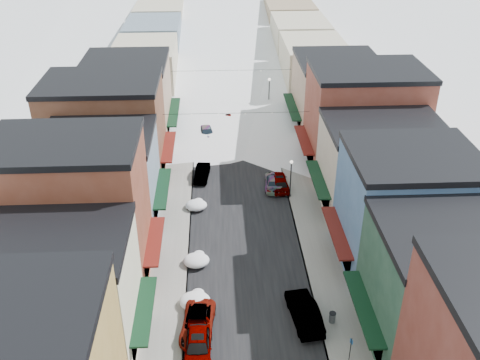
{
  "coord_description": "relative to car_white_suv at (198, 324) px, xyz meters",
  "views": [
    {
      "loc": [
        -2.36,
        -15.32,
        29.3
      ],
      "look_at": [
        0.0,
        31.97,
        2.18
      ],
      "focal_mm": 40.0,
      "sensor_mm": 36.0,
      "label": 1
    }
  ],
  "objects": [
    {
      "name": "car_green_sedan",
      "position": [
        7.97,
        0.68,
        0.16
      ],
      "size": [
        2.45,
        5.33,
        1.69
      ],
      "primitive_type": "imported",
      "rotation": [
        0.0,
        0.0,
        3.27
      ],
      "color": "black",
      "rests_on": "ground"
    },
    {
      "name": "car_dark_hatch",
      "position": [
        0.04,
        22.88,
        -0.02
      ],
      "size": [
        1.86,
        4.18,
        1.33
      ],
      "primitive_type": "imported",
      "rotation": [
        0.0,
        0.0,
        -0.12
      ],
      "color": "black",
      "rests_on": "ground"
    },
    {
      "name": "snow_pile_far",
      "position": [
        -0.46,
        16.67,
        -0.25
      ],
      "size": [
        2.17,
        2.54,
        0.92
      ],
      "color": "white",
      "rests_on": "ground"
    },
    {
      "name": "snow_pile_mid",
      "position": [
        -0.25,
        7.79,
        -0.23
      ],
      "size": [
        2.26,
        2.59,
        0.96
      ],
      "color": "white",
      "rests_on": "ground"
    },
    {
      "name": "bldg_r_tan",
      "position": [
        17.22,
        35.47,
        4.07
      ],
      "size": [
        11.3,
        11.2,
        9.5
      ],
      "color": "#A2816A",
      "rests_on": "ground"
    },
    {
      "name": "curb_left",
      "position": [
        -1.02,
        46.47,
        -0.61
      ],
      "size": [
        0.1,
        160.0,
        0.15
      ],
      "primitive_type": "cube",
      "color": "slate",
      "rests_on": "ground"
    },
    {
      "name": "streetlamp_far",
      "position": [
        9.23,
        41.47,
        2.53
      ],
      "size": [
        0.41,
        0.41,
        4.87
      ],
      "color": "black",
      "rests_on": "sidewalk_right"
    },
    {
      "name": "distant_blocks",
      "position": [
        4.03,
        69.47,
        3.31
      ],
      "size": [
        34.0,
        55.0,
        8.0
      ],
      "color": "gray",
      "rests_on": "ground"
    },
    {
      "name": "bldg_l_grayblue",
      "position": [
        -9.16,
        15.47,
        3.82
      ],
      "size": [
        11.3,
        9.2,
        9.0
      ],
      "color": "gray",
      "rests_on": "ground"
    },
    {
      "name": "car_silver_sedan",
      "position": [
        0.06,
        -2.2,
        0.13
      ],
      "size": [
        2.03,
        4.87,
        1.65
      ],
      "primitive_type": "imported",
      "rotation": [
        0.0,
        0.0,
        -0.02
      ],
      "color": "gray",
      "rests_on": "ground"
    },
    {
      "name": "bldg_l_brick_far",
      "position": [
        -10.16,
        24.47,
        4.82
      ],
      "size": [
        13.3,
        9.2,
        11.0
      ],
      "color": "brown",
      "rests_on": "ground"
    },
    {
      "name": "streetlamp_near",
      "position": [
        9.23,
        18.41,
        2.09
      ],
      "size": [
        0.35,
        0.35,
        4.18
      ],
      "color": "black",
      "rests_on": "sidewalk_right"
    },
    {
      "name": "road",
      "position": [
        4.03,
        46.47,
        -0.68
      ],
      "size": [
        10.0,
        160.0,
        0.01
      ],
      "primitive_type": "cube",
      "color": "black",
      "rests_on": "ground"
    },
    {
      "name": "sidewalk_right",
      "position": [
        10.63,
        46.47,
        -0.61
      ],
      "size": [
        3.2,
        160.0,
        0.15
      ],
      "primitive_type": "cube",
      "color": "gray",
      "rests_on": "ground"
    },
    {
      "name": "car_lane_white",
      "position": [
        5.05,
        47.75,
        0.15
      ],
      "size": [
        3.29,
        6.24,
        1.67
      ],
      "primitive_type": "imported",
      "rotation": [
        0.0,
        0.0,
        3.23
      ],
      "color": "silver",
      "rests_on": "ground"
    },
    {
      "name": "bldg_l_tan",
      "position": [
        -9.16,
        34.47,
        4.32
      ],
      "size": [
        11.3,
        11.2,
        10.0
      ],
      "color": "tan",
      "rests_on": "ground"
    },
    {
      "name": "overhead_cables",
      "position": [
        4.03,
        33.97,
        5.51
      ],
      "size": [
        16.4,
        15.04,
        0.04
      ],
      "color": "black",
      "rests_on": "ground"
    },
    {
      "name": "car_gray_suv",
      "position": [
        8.33,
        20.39,
        0.08
      ],
      "size": [
        1.94,
        4.56,
        1.54
      ],
      "primitive_type": "imported",
      "rotation": [
        0.0,
        0.0,
        3.17
      ],
      "color": "gray",
      "rests_on": "ground"
    },
    {
      "name": "car_white_suv",
      "position": [
        0.0,
        0.0,
        0.0
      ],
      "size": [
        2.81,
        5.18,
        1.38
      ],
      "primitive_type": "imported",
      "rotation": [
        0.0,
        0.0,
        -0.11
      ],
      "color": "silver",
      "rests_on": "ground"
    },
    {
      "name": "car_silver_wagon",
      "position": [
        0.5,
        33.3,
        -0.0
      ],
      "size": [
        2.56,
        4.95,
        1.37
      ],
      "primitive_type": "imported",
      "rotation": [
        0.0,
        0.0,
        0.14
      ],
      "color": "#93969B",
      "rests_on": "ground"
    },
    {
      "name": "sidewalk_left",
      "position": [
        -2.57,
        46.47,
        -0.61
      ],
      "size": [
        3.2,
        160.0,
        0.15
      ],
      "primitive_type": "cube",
      "color": "gray",
      "rests_on": "ground"
    },
    {
      "name": "bldg_r_blue",
      "position": [
        17.22,
        7.47,
        4.57
      ],
      "size": [
        11.3,
        9.2,
        10.5
      ],
      "color": "#3F618E",
      "rests_on": "ground"
    },
    {
      "name": "car_lane_silver",
      "position": [
        3.17,
        37.3,
        0.15
      ],
      "size": [
        2.25,
        5.02,
        1.68
      ],
      "primitive_type": "imported",
      "rotation": [
        0.0,
        0.0,
        -0.05
      ],
      "color": "#A9ABB2",
      "rests_on": "ground"
    },
    {
      "name": "snow_pile_near",
      "position": [
        -0.25,
        2.72,
        -0.2
      ],
      "size": [
        2.42,
        2.69,
        1.02
      ],
      "color": "white",
      "rests_on": "ground"
    },
    {
      "name": "bldg_r_brick_far",
      "position": [
        18.22,
        25.47,
        5.07
      ],
      "size": [
        13.3,
        9.2,
        11.5
      ],
      "color": "maroon",
      "rests_on": "ground"
    },
    {
      "name": "curb_right",
      "position": [
        9.08,
        46.47,
        -0.61
      ],
      "size": [
        0.1,
        160.0,
        0.15
      ],
      "primitive_type": "cube",
      "color": "slate",
      "rests_on": "ground"
    },
    {
      "name": "bldg_r_green",
      "position": [
        17.22,
        -1.53,
        4.07
      ],
      "size": [
        11.3,
        9.2,
        9.5
      ],
      "color": "#1E3F30",
      "rests_on": "ground"
    },
    {
      "name": "parking_sign",
      "position": [
        10.45,
        -3.49,
        0.71
      ],
      "size": [
        0.14,
        0.28,
        2.15
      ],
      "color": "black",
      "rests_on": "sidewalk_right"
    },
    {
      "name": "bldg_l_brick_near",
      "position": [
        -9.67,
        6.97,
        5.57
      ],
      "size": [
        12.3,
        8.2,
        12.5
      ],
      "color": "brown",
      "rests_on": "ground"
    },
    {
      "name": "bldg_r_cream",
      "position": [
        17.72,
        16.47,
        3.82
      ],
      "size": [
        12.3,
        9.2,
        9.0
      ],
      "color": "#BEAE99",
      "rests_on": "ground"
    },
    {
      "name": "trash_can",
      "position": [
        10.03,
        0.26,
        -0.1
      ],
      "size": [
        0.51,
        0.51,
        0.87
      ],
      "color": "slate",
      "rests_on": "sidewalk_right"
    },
    {
      "name": "bldg_l_cream",
      "position": [
        -9.16,
        -1.03,
        4.07
      ],
      "size": [
        11.3,
        8.2,
        9.5
      ],
      "color": "beige",
      "rests_on": "ground"
    },
    {
      "name": "car_black_sedan",
      "position": [
        7.77,
        20.58,
        -0.01
      ],
      "size": [
        2.31,
        4.85,
        1.36
      ],
      "primitive_type": "imported",
      "rotation": [
        0.0,
        0.0,
        3.05
      ],
      "color": "black",
      "rests_on": "ground"
    }
  ]
}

